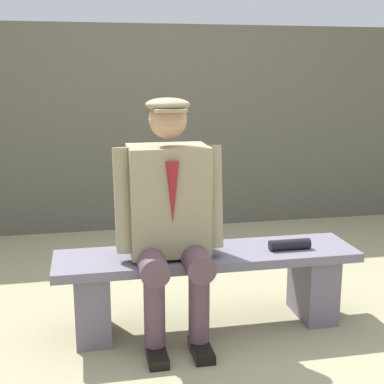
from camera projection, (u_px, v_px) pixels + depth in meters
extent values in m
plane|color=#9B946F|center=(207.00, 325.00, 3.12)|extent=(30.00, 30.00, 0.00)
cube|color=slate|center=(207.00, 256.00, 3.03)|extent=(1.71, 0.41, 0.05)
cube|color=slate|center=(313.00, 284.00, 3.20)|extent=(0.19, 0.35, 0.40)
cube|color=slate|center=(92.00, 302.00, 2.95)|extent=(0.19, 0.35, 0.40)
cube|color=gray|center=(168.00, 199.00, 2.91)|extent=(0.43, 0.30, 0.59)
cylinder|color=#1E2338|center=(168.00, 151.00, 2.85)|extent=(0.23, 0.23, 0.06)
cone|color=maroon|center=(173.00, 193.00, 2.75)|extent=(0.07, 0.07, 0.32)
sphere|color=tan|center=(168.00, 119.00, 2.80)|extent=(0.20, 0.20, 0.20)
ellipsoid|color=gray|center=(168.00, 104.00, 2.78)|extent=(0.23, 0.23, 0.07)
cube|color=gray|center=(171.00, 111.00, 2.70)|extent=(0.16, 0.09, 0.02)
cylinder|color=#5A404B|center=(194.00, 257.00, 2.87)|extent=(0.15, 0.42, 0.15)
cylinder|color=#5A404B|center=(199.00, 308.00, 2.80)|extent=(0.11, 0.11, 0.47)
cube|color=black|center=(201.00, 350.00, 2.79)|extent=(0.10, 0.24, 0.05)
cylinder|color=gray|center=(213.00, 196.00, 2.92)|extent=(0.11, 0.18, 0.56)
cylinder|color=#5A404B|center=(151.00, 260.00, 2.83)|extent=(0.15, 0.42, 0.15)
cylinder|color=#5A404B|center=(155.00, 312.00, 2.75)|extent=(0.11, 0.11, 0.47)
cube|color=black|center=(157.00, 355.00, 2.74)|extent=(0.10, 0.24, 0.05)
cylinder|color=gray|center=(124.00, 200.00, 2.82)|extent=(0.11, 0.16, 0.56)
cylinder|color=black|center=(290.00, 244.00, 3.06)|extent=(0.24, 0.06, 0.06)
cube|color=#535145|center=(155.00, 128.00, 4.99)|extent=(12.00, 0.24, 1.85)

